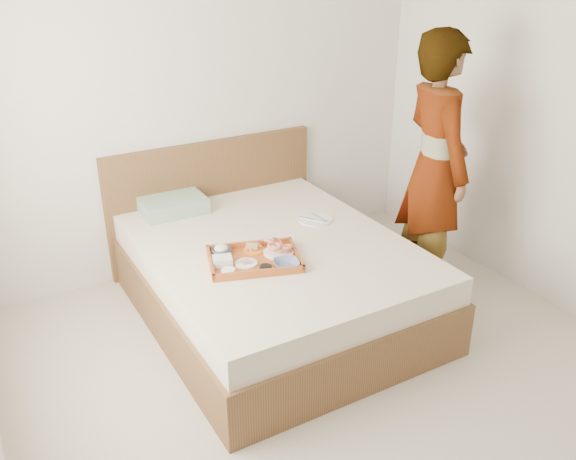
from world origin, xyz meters
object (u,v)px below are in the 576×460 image
at_px(bed, 274,279).
at_px(tray, 254,259).
at_px(dinner_plate, 316,219).
at_px(person, 435,167).

distance_m(bed, tray, 0.41).
xyz_separation_m(dinner_plate, person, (0.71, -0.37, 0.37)).
bearing_deg(tray, bed, 55.18).
xyz_separation_m(bed, person, (1.13, -0.21, 0.64)).
bearing_deg(bed, person, -10.45).
relative_size(bed, person, 1.10).
xyz_separation_m(tray, dinner_plate, (0.65, 0.34, -0.02)).
bearing_deg(dinner_plate, tray, -152.48).
bearing_deg(dinner_plate, person, -27.90).
bearing_deg(person, tray, 103.17).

